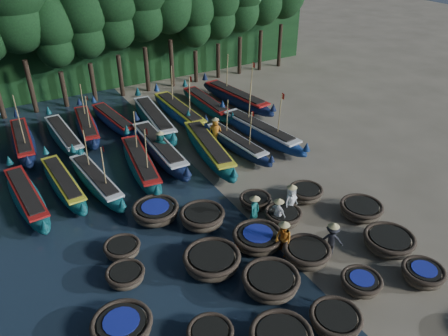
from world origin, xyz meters
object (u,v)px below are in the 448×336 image
coracle_10 (122,327)px  coracle_12 (271,282)px  coracle_8 (361,283)px  fisherman_6 (215,131)px  long_boat_15 (179,112)px  long_boat_14 (154,119)px  coracle_11 (210,335)px  coracle_14 (389,242)px  coracle_19 (361,210)px  coracle_7 (335,320)px  long_boat_7 (236,143)px  coracle_17 (258,239)px  long_boat_2 (63,183)px  coracle_21 (156,212)px  long_boat_10 (23,141)px  coracle_23 (255,201)px  coracle_22 (202,217)px  fisherman_1 (254,210)px  coracle_9 (423,274)px  fisherman_3 (332,239)px  coracle_24 (306,193)px  coracle_18 (283,216)px  long_boat_6 (208,148)px  fisherman_2 (283,239)px  long_boat_4 (141,164)px  coracle_13 (307,253)px  coracle_15 (126,276)px  fisherman_5 (161,145)px  long_boat_5 (159,148)px  long_boat_12 (87,126)px  long_boat_16 (207,104)px  long_boat_11 (64,136)px  coracle_20 (122,249)px  long_boat_17 (236,98)px  long_boat_13 (114,120)px  long_boat_1 (27,197)px  long_boat_8 (260,131)px  coracle_16 (212,261)px

coracle_10 → coracle_12: 6.01m
coracle_8 → fisherman_6: fisherman_6 is taller
fisherman_6 → long_boat_15: bearing=-48.7°
coracle_8 → long_boat_14: long_boat_14 is taller
coracle_11 → coracle_14: size_ratio=0.63×
coracle_12 → coracle_19: (6.87, 1.81, -0.05)m
coracle_7 → long_boat_7: bearing=73.5°
coracle_17 → long_boat_2: size_ratio=0.36×
coracle_21 → long_boat_10: bearing=111.6°
coracle_17 → coracle_23: (1.62, 2.63, -0.07)m
coracle_22 → fisherman_1: (2.17, -1.32, 0.47)m
coracle_9 → fisherman_3: fisherman_3 is taller
coracle_24 → coracle_8: bearing=-109.5°
coracle_18 → long_boat_6: (0.06, 7.88, 0.18)m
coracle_22 → long_boat_2: long_boat_2 is taller
coracle_24 → fisherman_2: (-3.70, -2.90, 0.51)m
long_boat_4 → long_boat_10: 8.67m
coracle_13 → coracle_7: bearing=-112.3°
coracle_15 → fisherman_5: 10.63m
long_boat_2 → long_boat_14: bearing=31.0°
coracle_24 → long_boat_5: size_ratio=0.25×
coracle_10 → fisherman_2: (7.65, 0.59, 0.49)m
coracle_22 → long_boat_12: bearing=99.2°
long_boat_16 → long_boat_11: bearing=-179.8°
long_boat_10 → long_boat_6: bearing=-32.2°
coracle_20 → long_boat_4: 7.33m
coracle_10 → coracle_17: coracle_17 is taller
coracle_11 → coracle_18: coracle_18 is taller
coracle_20 → long_boat_17: (13.63, 12.52, 0.23)m
long_boat_13 → long_boat_1: bearing=-141.3°
fisherman_1 → fisherman_2: (-0.05, -2.39, -0.02)m
coracle_15 → fisherman_3: bearing=-18.7°
coracle_9 → long_boat_1: bearing=133.4°
coracle_13 → coracle_14: coracle_13 is taller
long_boat_16 → long_boat_4: bearing=-141.7°
long_boat_5 → coracle_18: bearing=-73.3°
coracle_8 → long_boat_13: size_ratio=0.26×
coracle_10 → long_boat_6: 13.78m
coracle_8 → coracle_15: 9.69m
coracle_18 → long_boat_6: long_boat_6 is taller
coracle_22 → long_boat_8: (7.73, 6.37, 0.12)m
fisherman_3 → fisherman_6: bearing=-46.9°
fisherman_5 → coracle_15: bearing=114.7°
coracle_16 → coracle_17: 2.55m
coracle_11 → coracle_19: 10.56m
coracle_9 → coracle_13: coracle_13 is taller
long_boat_5 → long_boat_6: bearing=-27.5°
coracle_13 → coracle_15: (-7.32, 2.79, -0.10)m
fisherman_2 → long_boat_12: bearing=-163.9°
coracle_11 → coracle_16: (1.84, 3.25, 0.09)m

